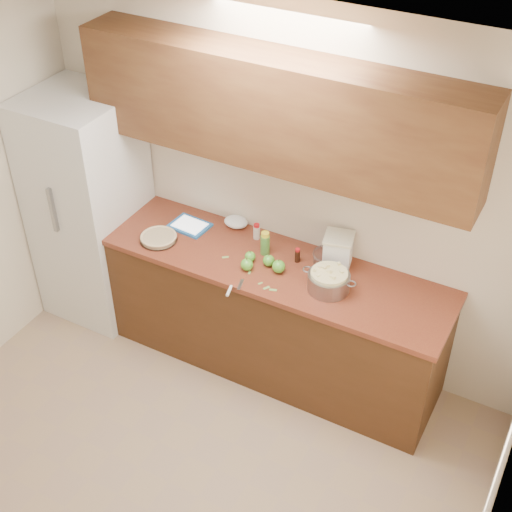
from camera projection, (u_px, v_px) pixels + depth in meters
The scene contains 23 objects.
room_shell at pixel (123, 359), 3.54m from camera, with size 3.60×3.60×3.60m.
counter_run at pixel (261, 311), 5.08m from camera, with size 2.64×0.68×0.92m.
upper_cabinets at pixel (275, 111), 4.29m from camera, with size 2.60×0.34×0.70m, color brown.
fridge at pixel (90, 209), 5.34m from camera, with size 0.70×0.70×1.80m, color silver.
pie at pixel (159, 238), 4.97m from camera, with size 0.26×0.26×0.04m.
colander at pixel (329, 281), 4.52m from camera, with size 0.37×0.27×0.14m.
flour_canister at pixel (338, 251), 4.69m from camera, with size 0.23×0.23×0.23m.
tablet at pixel (190, 226), 5.11m from camera, with size 0.29×0.23×0.02m.
paring_knife at pixel (231, 290), 4.54m from camera, with size 0.07×0.20×0.02m.
lemon_bottle at pixel (265, 244), 4.81m from camera, with size 0.06×0.06×0.17m.
cinnamon_shaker at pixel (257, 232), 4.97m from camera, with size 0.05×0.05×0.12m.
vanilla_bottle at pixel (297, 255), 4.76m from camera, with size 0.04×0.04×0.10m.
mixing_bowl at pixel (328, 257), 4.76m from camera, with size 0.21×0.21×0.08m.
paper_towel at pixel (236, 222), 5.10m from camera, with size 0.18×0.14×0.07m, color white.
apple_left at pixel (250, 257), 4.78m from camera, with size 0.07×0.07×0.08m.
apple_center at pixel (269, 261), 4.73m from camera, with size 0.08×0.08×0.09m.
apple_front at pixel (247, 264), 4.70m from camera, with size 0.08×0.08×0.10m.
apple_extra at pixel (279, 266), 4.68m from camera, with size 0.09×0.09×0.10m.
peel_a at pixel (250, 272), 4.70m from camera, with size 0.04×0.01×0.00m, color #81AE54.
peel_b at pixel (260, 283), 4.61m from camera, with size 0.03×0.01×0.00m, color #81AE54.
peel_c at pixel (266, 288), 4.57m from camera, with size 0.05×0.02×0.00m, color #81AE54.
peel_d at pixel (273, 290), 4.55m from camera, with size 0.05×0.02×0.00m, color #81AE54.
peel_e at pixel (225, 257), 4.83m from camera, with size 0.04×0.02×0.00m, color #81AE54.
Camera 1 is at (1.78, -1.89, 3.86)m, focal length 50.00 mm.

